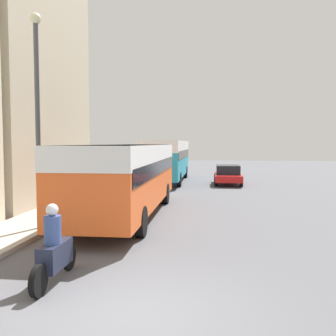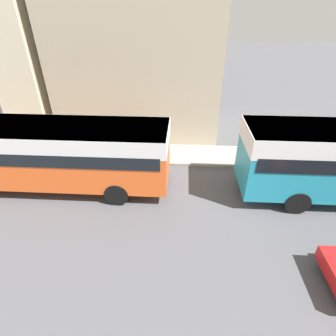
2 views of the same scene
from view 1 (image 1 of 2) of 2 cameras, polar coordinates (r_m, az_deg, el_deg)
ground_plane at (r=7.03m, az=-5.56°, el=-21.50°), size 120.00×120.00×0.00m
building_midblock at (r=21.11m, az=-23.20°, el=11.38°), size 5.42×9.37×11.80m
bus_lead at (r=15.39m, az=-6.26°, el=-0.27°), size 2.67×10.84×2.94m
bus_following at (r=29.20m, az=0.04°, el=1.94°), size 2.55×11.17×3.18m
motorcycle_behind_lead at (r=8.56m, az=-16.95°, el=-12.07°), size 0.38×2.24×1.73m
car_crossing at (r=27.51m, az=9.09°, el=-0.97°), size 1.94×4.20×1.42m
pedestrian_near_curb at (r=19.60m, az=-14.50°, el=-2.26°), size 0.38×0.38×1.63m
pedestrian_walking_away at (r=30.94m, az=-6.48°, el=-0.06°), size 0.44×0.44×1.57m
lamp_post at (r=13.26m, az=-19.29°, el=9.12°), size 0.36×0.36×7.09m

